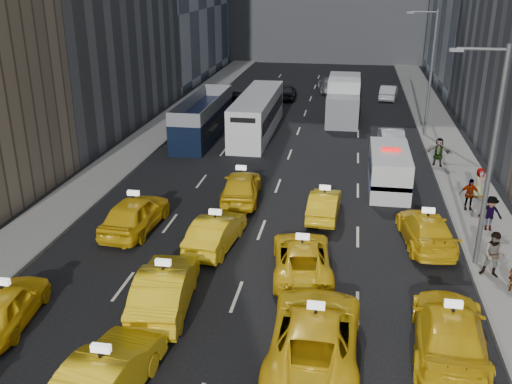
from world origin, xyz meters
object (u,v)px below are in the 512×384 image
at_px(double_decker, 203,118).
at_px(city_bus, 257,114).
at_px(nypd_van, 389,170).
at_px(box_truck, 343,100).

bearing_deg(double_decker, city_bus, 31.07).
xyz_separation_m(nypd_van, double_decker, (-12.86, 8.52, 0.37)).
height_order(nypd_van, double_decker, double_decker).
bearing_deg(nypd_van, box_truck, 97.30).
bearing_deg(city_bus, box_truck, 34.87).
bearing_deg(city_bus, nypd_van, -54.24).
bearing_deg(nypd_van, city_bus, 128.58).
xyz_separation_m(double_decker, box_truck, (9.93, 7.06, 0.22)).
bearing_deg(double_decker, nypd_van, -26.38).
bearing_deg(double_decker, box_truck, 42.55).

